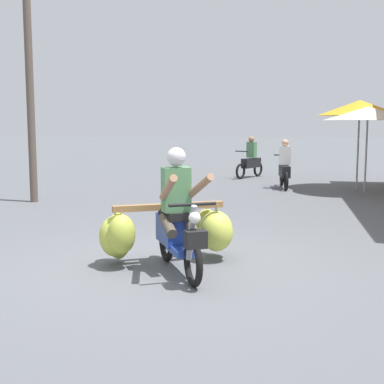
# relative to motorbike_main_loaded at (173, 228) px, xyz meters

# --- Properties ---
(ground_plane) EXTENTS (120.00, 120.00, 0.00)m
(ground_plane) POSITION_rel_motorbike_main_loaded_xyz_m (0.03, -0.08, -0.50)
(ground_plane) COLOR #56595E
(motorbike_main_loaded) EXTENTS (1.86, 1.95, 1.58)m
(motorbike_main_loaded) POSITION_rel_motorbike_main_loaded_xyz_m (0.00, 0.00, 0.00)
(motorbike_main_loaded) COLOR black
(motorbike_main_loaded) RESTS_ON ground
(motorbike_distant_ahead_left) EXTENTS (0.50, 1.62, 1.40)m
(motorbike_distant_ahead_left) POSITION_rel_motorbike_main_loaded_xyz_m (1.44, 8.59, 0.07)
(motorbike_distant_ahead_left) COLOR black
(motorbike_distant_ahead_left) RESTS_ON ground
(motorbike_distant_ahead_right) EXTENTS (0.90, 1.46, 1.40)m
(motorbike_distant_ahead_right) POSITION_rel_motorbike_main_loaded_xyz_m (0.31, 11.43, 0.07)
(motorbike_distant_ahead_right) COLOR black
(motorbike_distant_ahead_right) RESTS_ON ground
(market_umbrella_near_shop) EXTENTS (2.30, 2.30, 2.49)m
(market_umbrella_near_shop) POSITION_rel_motorbike_main_loaded_xyz_m (3.47, 8.81, 1.77)
(market_umbrella_near_shop) COLOR #99999E
(market_umbrella_near_shop) RESTS_ON ground
(market_umbrella_further_along) EXTENTS (2.31, 2.31, 2.29)m
(market_umbrella_further_along) POSITION_rel_motorbike_main_loaded_xyz_m (3.57, 7.94, 1.61)
(market_umbrella_further_along) COLOR #99999E
(market_umbrella_further_along) RESTS_ON ground
(utility_pole) EXTENTS (0.18, 0.18, 6.14)m
(utility_pole) POSITION_rel_motorbike_main_loaded_xyz_m (-4.42, 4.98, 2.57)
(utility_pole) COLOR brown
(utility_pole) RESTS_ON ground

